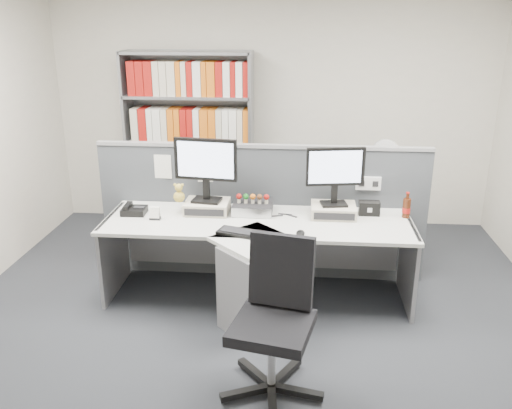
# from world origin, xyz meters

# --- Properties ---
(ground) EXTENTS (5.50, 5.50, 0.00)m
(ground) POSITION_xyz_m (0.00, 0.00, 0.00)
(ground) COLOR #31343A
(ground) RESTS_ON ground
(room_shell) EXTENTS (5.04, 5.54, 2.72)m
(room_shell) POSITION_xyz_m (0.00, 0.00, 1.79)
(room_shell) COLOR beige
(room_shell) RESTS_ON ground
(partition) EXTENTS (3.00, 0.08, 1.27)m
(partition) POSITION_xyz_m (0.00, 1.25, 0.65)
(partition) COLOR #45484E
(partition) RESTS_ON ground
(desk) EXTENTS (2.60, 1.20, 0.72)m
(desk) POSITION_xyz_m (0.00, 0.60, 0.46)
(desk) COLOR silver
(desk) RESTS_ON ground
(monitor_riser_left) EXTENTS (0.38, 0.31, 0.10)m
(monitor_riser_left) POSITION_xyz_m (-0.46, 0.98, 0.77)
(monitor_riser_left) COLOR beige
(monitor_riser_left) RESTS_ON desk
(monitor_riser_right) EXTENTS (0.38, 0.31, 0.10)m
(monitor_riser_right) POSITION_xyz_m (0.64, 0.98, 0.77)
(monitor_riser_right) COLOR beige
(monitor_riser_right) RESTS_ON desk
(monitor_left) EXTENTS (0.55, 0.20, 0.56)m
(monitor_left) POSITION_xyz_m (-0.46, 0.98, 1.15)
(monitor_left) COLOR black
(monitor_left) RESTS_ON monitor_riser_left
(monitor_right) EXTENTS (0.49, 0.19, 0.50)m
(monitor_right) POSITION_xyz_m (0.64, 0.98, 1.12)
(monitor_right) COLOR black
(monitor_right) RESTS_ON monitor_riser_right
(desktop_pc) EXTENTS (0.34, 0.31, 0.09)m
(desktop_pc) POSITION_xyz_m (-0.06, 1.01, 0.77)
(desktop_pc) COLOR black
(desktop_pc) RESTS_ON desk
(figurines) EXTENTS (0.29, 0.05, 0.09)m
(figurines) POSITION_xyz_m (-0.06, 0.99, 0.86)
(figurines) COLOR beige
(figurines) RESTS_ON desktop_pc
(keyboard) EXTENTS (0.45, 0.28, 0.03)m
(keyboard) POSITION_xyz_m (-0.08, 0.49, 0.73)
(keyboard) COLOR black
(keyboard) RESTS_ON desk
(mouse) EXTENTS (0.07, 0.11, 0.04)m
(mouse) POSITION_xyz_m (0.36, 0.51, 0.74)
(mouse) COLOR black
(mouse) RESTS_ON desk
(desk_phone) EXTENTS (0.21, 0.19, 0.09)m
(desk_phone) POSITION_xyz_m (-1.09, 0.88, 0.75)
(desk_phone) COLOR black
(desk_phone) RESTS_ON desk
(desk_calendar) EXTENTS (0.09, 0.07, 0.11)m
(desk_calendar) POSITION_xyz_m (-0.87, 0.77, 0.77)
(desk_calendar) COLOR black
(desk_calendar) RESTS_ON desk
(plush_toy) EXTENTS (0.10, 0.10, 0.17)m
(plush_toy) POSITION_xyz_m (-0.69, 0.94, 0.89)
(plush_toy) COLOR gold
(plush_toy) RESTS_ON monitor_riser_left
(speaker) EXTENTS (0.18, 0.10, 0.12)m
(speaker) POSITION_xyz_m (0.95, 1.04, 0.78)
(speaker) COLOR black
(speaker) RESTS_ON desk
(cola_bottle) EXTENTS (0.07, 0.07, 0.23)m
(cola_bottle) POSITION_xyz_m (1.26, 1.00, 0.80)
(cola_bottle) COLOR #3F190A
(cola_bottle) RESTS_ON desk
(shelving_unit) EXTENTS (1.41, 0.40, 2.00)m
(shelving_unit) POSITION_xyz_m (-0.90, 2.44, 0.98)
(shelving_unit) COLOR gray
(shelving_unit) RESTS_ON ground
(filing_cabinet) EXTENTS (0.45, 0.61, 0.70)m
(filing_cabinet) POSITION_xyz_m (1.20, 1.99, 0.35)
(filing_cabinet) COLOR gray
(filing_cabinet) RESTS_ON ground
(desk_fan) EXTENTS (0.28, 0.17, 0.48)m
(desk_fan) POSITION_xyz_m (1.20, 1.99, 1.00)
(desk_fan) COLOR white
(desk_fan) RESTS_ON filing_cabinet
(office_chair) EXTENTS (0.67, 0.67, 1.02)m
(office_chair) POSITION_xyz_m (0.21, -0.39, 0.55)
(office_chair) COLOR silver
(office_chair) RESTS_ON ground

